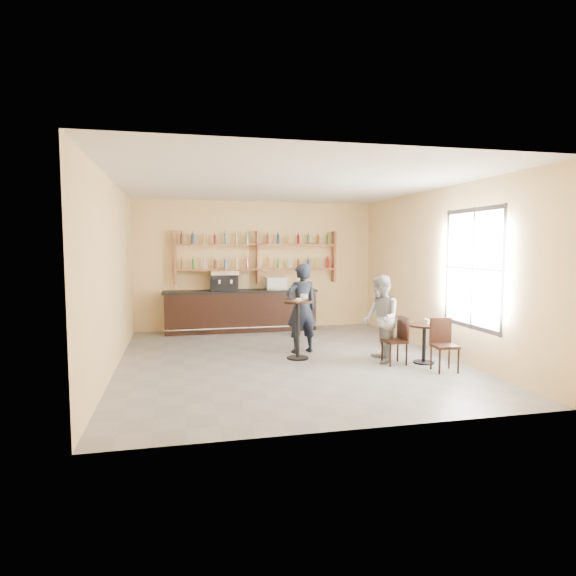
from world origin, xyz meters
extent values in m
plane|color=gray|center=(0.00, 0.00, 0.00)|extent=(7.00, 7.00, 0.00)
plane|color=white|center=(0.00, 0.00, 3.20)|extent=(7.00, 7.00, 0.00)
plane|color=#F8D08D|center=(0.00, 3.50, 1.60)|extent=(7.00, 0.00, 7.00)
plane|color=#F8D08D|center=(0.00, -3.50, 1.60)|extent=(7.00, 0.00, 7.00)
plane|color=#F8D08D|center=(-3.00, 0.00, 1.60)|extent=(0.00, 7.00, 7.00)
plane|color=#F8D08D|center=(3.00, 0.00, 1.60)|extent=(0.00, 7.00, 7.00)
plane|color=white|center=(2.99, -1.20, 1.70)|extent=(0.00, 2.00, 2.00)
cube|color=white|center=(0.20, 0.00, 1.09)|extent=(0.21, 0.21, 0.00)
torus|color=#E79254|center=(0.21, -0.01, 1.11)|extent=(0.14, 0.14, 0.04)
imported|color=white|center=(0.34, 0.10, 1.14)|extent=(0.18, 0.18, 0.11)
imported|color=black|center=(0.40, 0.50, 0.88)|extent=(0.71, 0.55, 1.76)
imported|color=white|center=(2.37, -0.83, 0.75)|extent=(0.11, 0.11, 0.09)
imported|color=gray|center=(1.59, -0.57, 0.79)|extent=(0.70, 0.84, 1.57)
camera|label=1|loc=(-1.92, -8.52, 2.09)|focal=30.00mm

